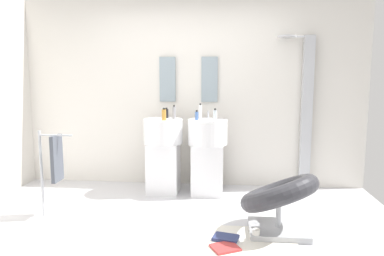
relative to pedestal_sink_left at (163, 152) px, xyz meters
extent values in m
cube|color=silver|center=(0.29, -1.18, -0.56)|extent=(4.80, 3.60, 0.04)
cube|color=silver|center=(0.29, 0.47, 0.76)|extent=(4.80, 0.10, 2.60)
cube|color=white|center=(0.00, 0.00, -0.21)|extent=(0.40, 0.40, 0.66)
cylinder|color=white|center=(0.00, 0.00, 0.27)|extent=(0.51, 0.51, 0.32)
cylinder|color=#B7BABF|center=(0.00, 0.14, 0.48)|extent=(0.02, 0.02, 0.10)
cube|color=white|center=(0.58, 0.00, -0.21)|extent=(0.40, 0.40, 0.66)
cylinder|color=white|center=(0.58, 0.00, 0.27)|extent=(0.51, 0.51, 0.32)
cylinder|color=#B7BABF|center=(0.58, 0.14, 0.48)|extent=(0.02, 0.02, 0.10)
cube|color=#8C9EA8|center=(0.00, 0.40, 0.94)|extent=(0.22, 0.03, 0.61)
cube|color=#8C9EA8|center=(0.58, 0.40, 0.94)|extent=(0.22, 0.03, 0.61)
cube|color=#B7BABF|center=(1.88, 0.35, 0.48)|extent=(0.14, 0.08, 2.05)
cylinder|color=#B7BABF|center=(1.73, 0.33, 1.49)|extent=(0.30, 0.02, 0.02)
cylinder|color=#B7BABF|center=(1.58, 0.30, 1.49)|extent=(0.24, 0.24, 0.02)
cube|color=#B7BABF|center=(1.34, -1.16, -0.51)|extent=(0.56, 0.50, 0.06)
cylinder|color=#B7BABF|center=(1.34, -1.16, -0.34)|extent=(0.05, 0.05, 0.34)
torus|color=#333338|center=(1.34, -1.16, -0.14)|extent=(1.08, 1.08, 0.49)
cylinder|color=#B7BABF|center=(-1.16, -0.97, -0.07)|extent=(0.03, 0.03, 0.95)
cylinder|color=#B7BABF|center=(-0.98, -0.97, 0.36)|extent=(0.36, 0.02, 0.02)
cube|color=#4C515B|center=(-0.98, -0.97, 0.11)|extent=(0.04, 0.22, 0.50)
cube|color=white|center=(0.86, -1.41, -0.54)|extent=(1.24, 0.69, 0.01)
cube|color=#B73838|center=(0.83, -1.58, -0.52)|extent=(0.30, 0.28, 0.02)
cube|color=navy|center=(0.83, -1.39, -0.52)|extent=(0.26, 0.22, 0.03)
cylinder|color=white|center=(1.11, -1.37, -0.48)|extent=(0.07, 0.07, 0.10)
cylinder|color=black|center=(0.02, 0.14, 0.49)|extent=(0.05, 0.05, 0.12)
cylinder|color=black|center=(0.02, 0.14, 0.56)|extent=(0.03, 0.03, 0.02)
cylinder|color=#4C72B7|center=(0.44, -0.06, 0.48)|extent=(0.04, 0.04, 0.10)
cylinder|color=black|center=(0.44, -0.06, 0.55)|extent=(0.02, 0.02, 0.02)
cylinder|color=#C68C38|center=(0.04, -0.13, 0.50)|extent=(0.06, 0.06, 0.14)
cylinder|color=black|center=(0.04, -0.13, 0.58)|extent=(0.03, 0.03, 0.02)
cylinder|color=silver|center=(0.68, -0.12, 0.50)|extent=(0.05, 0.05, 0.13)
cylinder|color=black|center=(0.68, -0.12, 0.58)|extent=(0.03, 0.03, 0.02)
cylinder|color=#99999E|center=(0.15, 0.00, 0.51)|extent=(0.04, 0.04, 0.16)
cylinder|color=black|center=(0.15, 0.00, 0.60)|extent=(0.02, 0.02, 0.02)
cylinder|color=white|center=(0.47, 0.13, 0.52)|extent=(0.04, 0.04, 0.18)
cylinder|color=black|center=(0.47, 0.13, 0.62)|extent=(0.02, 0.02, 0.02)
camera|label=1|loc=(0.84, -4.67, 0.97)|focal=34.55mm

